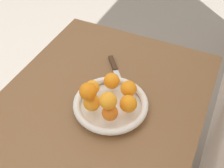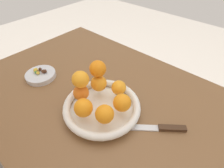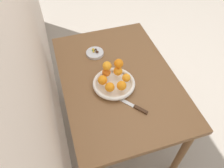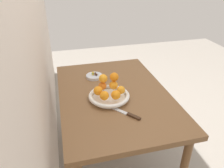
{
  "view_description": "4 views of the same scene",
  "coord_description": "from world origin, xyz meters",
  "views": [
    {
      "loc": [
        0.54,
        0.34,
        1.54
      ],
      "look_at": [
        -0.08,
        0.05,
        0.86
      ],
      "focal_mm": 45.0,
      "sensor_mm": 36.0,
      "label": 1
    },
    {
      "loc": [
        -0.37,
        0.34,
        1.24
      ],
      "look_at": [
        -0.1,
        0.03,
        0.88
      ],
      "focal_mm": 28.0,
      "sensor_mm": 36.0,
      "label": 2
    },
    {
      "loc": [
        -0.95,
        0.34,
        1.83
      ],
      "look_at": [
        -0.11,
        0.08,
        0.81
      ],
      "focal_mm": 35.0,
      "sensor_mm": 36.0,
      "label": 3
    },
    {
      "loc": [
        -1.28,
        0.34,
        1.55
      ],
      "look_at": [
        -0.05,
        0.03,
        0.84
      ],
      "focal_mm": 35.0,
      "sensor_mm": 36.0,
      "label": 4
    }
  ],
  "objects": [
    {
      "name": "orange_0",
      "position": [
        -0.14,
        0.02,
        0.81
      ],
      "size": [
        0.06,
        0.06,
        0.06
      ],
      "primitive_type": "sphere",
      "color": "orange",
      "rests_on": "fruit_bowl"
    },
    {
      "name": "candy_ball_6",
      "position": [
        0.26,
        0.08,
        0.77
      ],
      "size": [
        0.02,
        0.02,
        0.02
      ],
      "primitive_type": "sphere",
      "color": "#472819",
      "rests_on": "candy_dish"
    },
    {
      "name": "orange_6",
      "position": [
        -0.01,
        0.0,
        0.87
      ],
      "size": [
        0.06,
        0.06,
        0.06
      ],
      "primitive_type": "sphere",
      "color": "orange",
      "rests_on": "orange_2"
    },
    {
      "name": "orange_2",
      "position": [
        -0.01,
        0.01,
        0.81
      ],
      "size": [
        0.06,
        0.06,
        0.06
      ],
      "primitive_type": "sphere",
      "color": "orange",
      "rests_on": "fruit_bowl"
    },
    {
      "name": "dining_table",
      "position": [
        0.0,
        0.0,
        0.65
      ],
      "size": [
        1.1,
        0.76,
        0.74
      ],
      "color": "brown",
      "rests_on": "ground_plane"
    },
    {
      "name": "knife",
      "position": [
        -0.25,
        -0.01,
        0.75
      ],
      "size": [
        0.22,
        0.18,
        0.01
      ],
      "color": "#3F2819",
      "rests_on": "dining_table"
    },
    {
      "name": "candy_ball_1",
      "position": [
        0.27,
        0.1,
        0.77
      ],
      "size": [
        0.01,
        0.01,
        0.01
      ],
      "primitive_type": "sphere",
      "color": "#472819",
      "rests_on": "candy_dish"
    },
    {
      "name": "wall_back",
      "position": [
        0.0,
        0.49,
        1.25
      ],
      "size": [
        4.0,
        0.05,
        2.5
      ],
      "primitive_type": "cube",
      "color": "beige",
      "rests_on": "ground_plane"
    },
    {
      "name": "orange_7",
      "position": [
        0.0,
        0.08,
        0.87
      ],
      "size": [
        0.06,
        0.06,
        0.06
      ],
      "primitive_type": "sphere",
      "color": "orange",
      "rests_on": "orange_3"
    },
    {
      "name": "candy_ball_3",
      "position": [
        0.25,
        0.08,
        0.77
      ],
      "size": [
        0.02,
        0.02,
        0.02
      ],
      "primitive_type": "sphere",
      "color": "#472819",
      "rests_on": "candy_dish"
    },
    {
      "name": "orange_1",
      "position": [
        -0.08,
        -0.03,
        0.81
      ],
      "size": [
        0.05,
        0.05,
        0.05
      ],
      "primitive_type": "sphere",
      "color": "orange",
      "rests_on": "fruit_bowl"
    },
    {
      "name": "candy_ball_0",
      "position": [
        0.29,
        0.1,
        0.77
      ],
      "size": [
        0.02,
        0.02,
        0.02
      ],
      "primitive_type": "sphere",
      "color": "gold",
      "rests_on": "candy_dish"
    },
    {
      "name": "orange_3",
      "position": [
        0.0,
        0.08,
        0.81
      ],
      "size": [
        0.06,
        0.06,
        0.06
      ],
      "primitive_type": "sphere",
      "color": "orange",
      "rests_on": "fruit_bowl"
    },
    {
      "name": "fruit_bowl",
      "position": [
        -0.07,
        0.05,
        0.76
      ],
      "size": [
        0.28,
        0.28,
        0.04
      ],
      "color": "white",
      "rests_on": "dining_table"
    },
    {
      "name": "candy_ball_2",
      "position": [
        0.28,
        0.1,
        0.77
      ],
      "size": [
        0.01,
        0.01,
        0.01
      ],
      "primitive_type": "sphere",
      "color": "#4C9947",
      "rests_on": "candy_dish"
    },
    {
      "name": "candy_ball_4",
      "position": [
        0.29,
        0.08,
        0.77
      ],
      "size": [
        0.01,
        0.01,
        0.01
      ],
      "primitive_type": "sphere",
      "color": "#472819",
      "rests_on": "candy_dish"
    },
    {
      "name": "ground_plane",
      "position": [
        0.0,
        0.0,
        0.0
      ],
      "size": [
        6.0,
        6.0,
        0.0
      ],
      "primitive_type": "plane",
      "color": "gray"
    },
    {
      "name": "candy_ball_5",
      "position": [
        0.27,
        0.1,
        0.77
      ],
      "size": [
        0.01,
        0.01,
        0.01
      ],
      "primitive_type": "sphere",
      "color": "gold",
      "rests_on": "candy_dish"
    },
    {
      "name": "candy_dish",
      "position": [
        0.27,
        0.09,
        0.75
      ],
      "size": [
        0.13,
        0.13,
        0.02
      ],
      "primitive_type": "cylinder",
      "color": "silver",
      "rests_on": "dining_table"
    },
    {
      "name": "orange_5",
      "position": [
        -0.13,
        0.1,
        0.81
      ],
      "size": [
        0.06,
        0.06,
        0.06
      ],
      "primitive_type": "sphere",
      "color": "orange",
      "rests_on": "fruit_bowl"
    },
    {
      "name": "orange_4",
      "position": [
        -0.06,
        0.12,
        0.81
      ],
      "size": [
        0.06,
        0.06,
        0.06
      ],
      "primitive_type": "sphere",
      "color": "orange",
      "rests_on": "fruit_bowl"
    }
  ]
}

